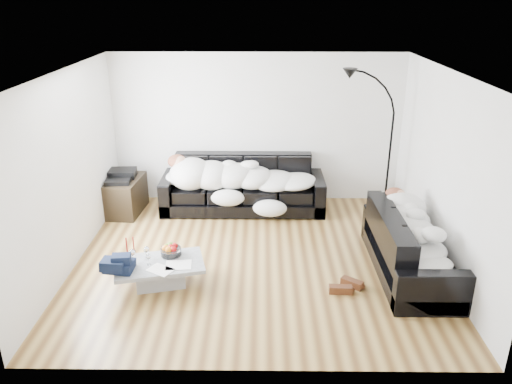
{
  "coord_description": "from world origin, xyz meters",
  "views": [
    {
      "loc": [
        0.08,
        -6.21,
        3.52
      ],
      "look_at": [
        0.0,
        0.3,
        0.9
      ],
      "focal_mm": 35.0,
      "sensor_mm": 36.0,
      "label": 1
    }
  ],
  "objects_px": {
    "fruit_bowl": "(171,249)",
    "wine_glass_a": "(147,253)",
    "wine_glass_b": "(133,256)",
    "shoes": "(346,286)",
    "sofa_right": "(411,244)",
    "sleeper_back": "(243,174)",
    "av_cabinet": "(123,195)",
    "sleeper_right": "(413,229)",
    "candle_left": "(127,247)",
    "stereo": "(121,175)",
    "floor_lamp": "(390,154)",
    "candle_right": "(134,245)",
    "coffee_table": "(160,274)",
    "sofa_back": "(243,185)",
    "wine_glass_c": "(149,259)"
  },
  "relations": [
    {
      "from": "fruit_bowl",
      "to": "floor_lamp",
      "type": "height_order",
      "value": "floor_lamp"
    },
    {
      "from": "sofa_back",
      "to": "wine_glass_a",
      "type": "height_order",
      "value": "sofa_back"
    },
    {
      "from": "sofa_back",
      "to": "stereo",
      "type": "height_order",
      "value": "sofa_back"
    },
    {
      "from": "sofa_right",
      "to": "coffee_table",
      "type": "distance_m",
      "value": 3.31
    },
    {
      "from": "sofa_back",
      "to": "stereo",
      "type": "distance_m",
      "value": 2.05
    },
    {
      "from": "floor_lamp",
      "to": "wine_glass_a",
      "type": "bearing_deg",
      "value": -168.65
    },
    {
      "from": "sleeper_right",
      "to": "candle_right",
      "type": "relative_size",
      "value": 8.17
    },
    {
      "from": "sleeper_right",
      "to": "candle_left",
      "type": "relative_size",
      "value": 7.02
    },
    {
      "from": "sofa_back",
      "to": "shoes",
      "type": "bearing_deg",
      "value": -61.17
    },
    {
      "from": "candle_left",
      "to": "shoes",
      "type": "height_order",
      "value": "candle_left"
    },
    {
      "from": "fruit_bowl",
      "to": "candle_right",
      "type": "height_order",
      "value": "candle_right"
    },
    {
      "from": "sofa_back",
      "to": "sleeper_right",
      "type": "distance_m",
      "value": 3.11
    },
    {
      "from": "wine_glass_c",
      "to": "shoes",
      "type": "distance_m",
      "value": 2.52
    },
    {
      "from": "wine_glass_a",
      "to": "wine_glass_b",
      "type": "distance_m",
      "value": 0.19
    },
    {
      "from": "candle_right",
      "to": "stereo",
      "type": "relative_size",
      "value": 0.49
    },
    {
      "from": "sleeper_right",
      "to": "shoes",
      "type": "relative_size",
      "value": 3.63
    },
    {
      "from": "floor_lamp",
      "to": "candle_right",
      "type": "bearing_deg",
      "value": -172.1
    },
    {
      "from": "wine_glass_b",
      "to": "stereo",
      "type": "xyz_separation_m",
      "value": [
        -0.73,
        2.3,
        0.25
      ]
    },
    {
      "from": "candle_right",
      "to": "sleeper_back",
      "type": "bearing_deg",
      "value": 57.21
    },
    {
      "from": "sofa_right",
      "to": "sleeper_back",
      "type": "bearing_deg",
      "value": 48.62
    },
    {
      "from": "coffee_table",
      "to": "av_cabinet",
      "type": "xyz_separation_m",
      "value": [
        -1.06,
        2.29,
        0.14
      ]
    },
    {
      "from": "wine_glass_a",
      "to": "wine_glass_b",
      "type": "height_order",
      "value": "wine_glass_b"
    },
    {
      "from": "candle_right",
      "to": "floor_lamp",
      "type": "height_order",
      "value": "floor_lamp"
    },
    {
      "from": "av_cabinet",
      "to": "wine_glass_a",
      "type": "bearing_deg",
      "value": -63.22
    },
    {
      "from": "wine_glass_b",
      "to": "fruit_bowl",
      "type": "bearing_deg",
      "value": 25.11
    },
    {
      "from": "sleeper_back",
      "to": "candle_right",
      "type": "distance_m",
      "value": 2.52
    },
    {
      "from": "coffee_table",
      "to": "av_cabinet",
      "type": "distance_m",
      "value": 2.53
    },
    {
      "from": "wine_glass_a",
      "to": "stereo",
      "type": "bearing_deg",
      "value": 111.98
    },
    {
      "from": "sleeper_back",
      "to": "fruit_bowl",
      "type": "relative_size",
      "value": 8.72
    },
    {
      "from": "fruit_bowl",
      "to": "candle_right",
      "type": "distance_m",
      "value": 0.51
    },
    {
      "from": "wine_glass_b",
      "to": "candle_left",
      "type": "distance_m",
      "value": 0.23
    },
    {
      "from": "fruit_bowl",
      "to": "floor_lamp",
      "type": "distance_m",
      "value": 3.91
    },
    {
      "from": "fruit_bowl",
      "to": "wine_glass_a",
      "type": "relative_size",
      "value": 1.56
    },
    {
      "from": "wine_glass_b",
      "to": "wine_glass_c",
      "type": "distance_m",
      "value": 0.22
    },
    {
      "from": "stereo",
      "to": "coffee_table",
      "type": "bearing_deg",
      "value": -68.98
    },
    {
      "from": "wine_glass_a",
      "to": "candle_left",
      "type": "xyz_separation_m",
      "value": [
        -0.27,
        0.08,
        0.04
      ]
    },
    {
      "from": "sofa_back",
      "to": "sleeper_back",
      "type": "bearing_deg",
      "value": -90.0
    },
    {
      "from": "sleeper_right",
      "to": "sofa_right",
      "type": "bearing_deg",
      "value": 0.0
    },
    {
      "from": "wine_glass_b",
      "to": "shoes",
      "type": "distance_m",
      "value": 2.73
    },
    {
      "from": "sofa_right",
      "to": "sofa_back",
      "type": "bearing_deg",
      "value": 47.93
    },
    {
      "from": "sofa_back",
      "to": "coffee_table",
      "type": "xyz_separation_m",
      "value": [
        -0.98,
        -2.44,
        -0.29
      ]
    },
    {
      "from": "sleeper_right",
      "to": "sofa_back",
      "type": "bearing_deg",
      "value": 47.93
    },
    {
      "from": "candle_left",
      "to": "stereo",
      "type": "distance_m",
      "value": 2.2
    },
    {
      "from": "wine_glass_b",
      "to": "stereo",
      "type": "distance_m",
      "value": 2.42
    },
    {
      "from": "sleeper_back",
      "to": "fruit_bowl",
      "type": "bearing_deg",
      "value": -111.46
    },
    {
      "from": "wine_glass_a",
      "to": "shoes",
      "type": "distance_m",
      "value": 2.58
    },
    {
      "from": "wine_glass_a",
      "to": "fruit_bowl",
      "type": "bearing_deg",
      "value": 18.62
    },
    {
      "from": "wine_glass_b",
      "to": "av_cabinet",
      "type": "relative_size",
      "value": 0.22
    },
    {
      "from": "sleeper_right",
      "to": "av_cabinet",
      "type": "xyz_separation_m",
      "value": [
        -4.34,
        1.93,
        -0.34
      ]
    },
    {
      "from": "av_cabinet",
      "to": "floor_lamp",
      "type": "height_order",
      "value": "floor_lamp"
    }
  ]
}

